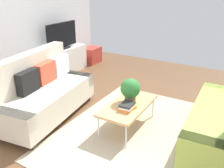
{
  "coord_description": "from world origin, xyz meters",
  "views": [
    {
      "loc": [
        -3.0,
        -1.67,
        2.2
      ],
      "look_at": [
        0.21,
        0.22,
        0.65
      ],
      "focal_mm": 39.87,
      "sensor_mm": 36.0,
      "label": 1
    }
  ],
  "objects": [
    {
      "name": "ground_plane",
      "position": [
        0.0,
        0.0,
        0.0
      ],
      "size": [
        7.68,
        7.68,
        0.0
      ],
      "primitive_type": "plane",
      "color": "brown"
    },
    {
      "name": "area_rug",
      "position": [
        0.06,
        -0.33,
        0.01
      ],
      "size": [
        2.9,
        2.2,
        0.01
      ],
      "primitive_type": "cube",
      "color": "tan",
      "rests_on": "ground_plane"
    },
    {
      "name": "couch_beige",
      "position": [
        -0.29,
        1.29,
        0.45
      ],
      "size": [
        2.0,
        1.09,
        1.1
      ],
      "rotation": [
        0.0,
        0.0,
        3.28
      ],
      "color": "beige",
      "rests_on": "ground_plane"
    },
    {
      "name": "coffee_table",
      "position": [
        0.11,
        -0.13,
        0.39
      ],
      "size": [
        1.1,
        0.56,
        0.42
      ],
      "color": "tan",
      "rests_on": "ground_plane"
    },
    {
      "name": "tv_console",
      "position": [
        1.58,
        2.46,
        0.32
      ],
      "size": [
        1.4,
        0.44,
        0.64
      ],
      "primitive_type": "cube",
      "color": "silver",
      "rests_on": "ground_plane"
    },
    {
      "name": "tv",
      "position": [
        1.58,
        2.44,
        0.95
      ],
      "size": [
        1.0,
        0.2,
        0.64
      ],
      "color": "black",
      "rests_on": "tv_console"
    },
    {
      "name": "storage_trunk",
      "position": [
        2.68,
        2.36,
        0.22
      ],
      "size": [
        0.52,
        0.4,
        0.44
      ],
      "primitive_type": "cube",
      "color": "#B2382D",
      "rests_on": "ground_plane"
    },
    {
      "name": "potted_plant",
      "position": [
        0.19,
        -0.12,
        0.64
      ],
      "size": [
        0.31,
        0.31,
        0.39
      ],
      "color": "brown",
      "rests_on": "coffee_table"
    },
    {
      "name": "table_book_0",
      "position": [
        -0.05,
        -0.19,
        0.44
      ],
      "size": [
        0.27,
        0.23,
        0.04
      ],
      "primitive_type": "cube",
      "rotation": [
        0.0,
        0.0,
        -0.22
      ],
      "color": "orange",
      "rests_on": "coffee_table"
    },
    {
      "name": "table_book_1",
      "position": [
        -0.05,
        -0.19,
        0.47
      ],
      "size": [
        0.26,
        0.2,
        0.03
      ],
      "primitive_type": "cube",
      "rotation": [
        0.0,
        0.0,
        0.1
      ],
      "color": "silver",
      "rests_on": "table_book_0"
    },
    {
      "name": "table_book_2",
      "position": [
        -0.05,
        -0.19,
        0.5
      ],
      "size": [
        0.25,
        0.19,
        0.03
      ],
      "primitive_type": "cube",
      "rotation": [
        0.0,
        0.0,
        0.05
      ],
      "color": "#262626",
      "rests_on": "table_book_1"
    },
    {
      "name": "vase_0",
      "position": [
        1.0,
        2.51,
        0.72
      ],
      "size": [
        0.09,
        0.09,
        0.15
      ],
      "primitive_type": "cylinder",
      "color": "#33B29E",
      "rests_on": "tv_console"
    },
    {
      "name": "vase_1",
      "position": [
        1.15,
        2.51,
        0.74
      ],
      "size": [
        0.11,
        0.11,
        0.19
      ],
      "primitive_type": "cylinder",
      "color": "#4C72B2",
      "rests_on": "tv_console"
    },
    {
      "name": "bottle_0",
      "position": [
        1.31,
        2.42,
        0.73
      ],
      "size": [
        0.06,
        0.06,
        0.18
      ],
      "primitive_type": "cylinder",
      "color": "silver",
      "rests_on": "tv_console"
    }
  ]
}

